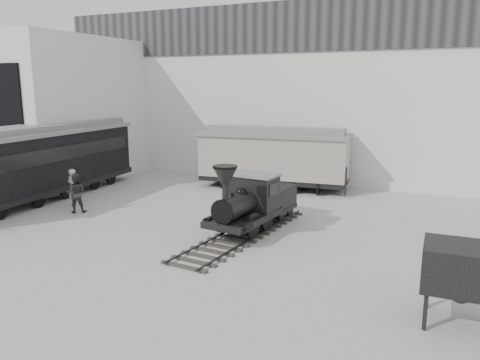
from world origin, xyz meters
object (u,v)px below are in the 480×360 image
at_px(locomotive, 251,205).
at_px(visitor_b, 76,193).
at_px(visitor_a, 73,188).
at_px(coal_hopper, 463,274).
at_px(passenger_coach, 41,162).
at_px(boxcar, 273,156).

bearing_deg(locomotive, visitor_b, -169.62).
xyz_separation_m(visitor_a, coal_hopper, (17.81, -5.22, 0.42)).
bearing_deg(passenger_coach, coal_hopper, -19.25).
bearing_deg(visitor_b, boxcar, -158.76).
xyz_separation_m(locomotive, passenger_coach, (-12.46, 0.64, 0.93)).
xyz_separation_m(locomotive, boxcar, (-2.07, 8.31, 0.80)).
xyz_separation_m(boxcar, coal_hopper, (10.01, -13.35, -0.54)).
xyz_separation_m(locomotive, visitor_a, (-9.86, 0.18, -0.16)).
height_order(boxcar, coal_hopper, boxcar).
bearing_deg(boxcar, passenger_coach, -149.06).
height_order(locomotive, boxcar, boxcar).
distance_m(passenger_coach, visitor_b, 3.99).
distance_m(locomotive, boxcar, 8.60).
distance_m(boxcar, passenger_coach, 12.92).
xyz_separation_m(passenger_coach, coal_hopper, (20.41, -5.68, -0.67)).
bearing_deg(coal_hopper, locomotive, 146.83).
relative_size(boxcar, passenger_coach, 0.65).
height_order(boxcar, passenger_coach, passenger_coach).
xyz_separation_m(passenger_coach, visitor_a, (2.60, -0.46, -1.09)).
distance_m(visitor_b, coal_hopper, 17.36).
relative_size(boxcar, visitor_b, 4.77).
xyz_separation_m(visitor_b, coal_hopper, (16.81, -4.32, 0.42)).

